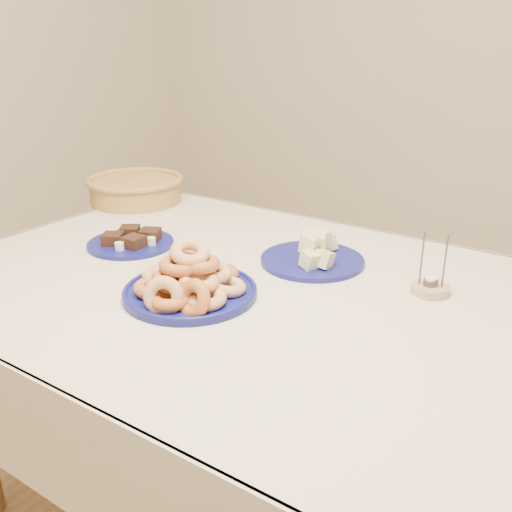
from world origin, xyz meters
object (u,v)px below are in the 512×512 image
donut_platter (189,283)px  melon_plate (314,253)px  dining_table (267,328)px  brownie_plate (131,241)px  candle_holder (430,288)px  wicker_basket (136,188)px

donut_platter → melon_plate: bearing=68.7°
dining_table → brownie_plate: (-0.49, 0.03, 0.12)m
melon_plate → candle_holder: 0.32m
candle_holder → donut_platter: bearing=-143.7°
wicker_basket → candle_holder: 1.14m
melon_plate → brownie_plate: (-0.50, -0.18, -0.01)m
melon_plate → donut_platter: bearing=-111.3°
dining_table → wicker_basket: bearing=155.7°
brownie_plate → wicker_basket: 0.46m
wicker_basket → candle_holder: candle_holder is taller
donut_platter → candle_holder: 0.56m
wicker_basket → brownie_plate: bearing=-46.6°
donut_platter → candle_holder: size_ratio=2.62×
dining_table → brownie_plate: size_ratio=5.43×
dining_table → melon_plate: melon_plate is taller
dining_table → melon_plate: 0.25m
melon_plate → dining_table: bearing=-93.2°
candle_holder → dining_table: bearing=-149.7°
melon_plate → candle_holder: size_ratio=2.04×
dining_table → candle_holder: bearing=30.3°
dining_table → donut_platter: donut_platter is taller
donut_platter → brownie_plate: size_ratio=1.23×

